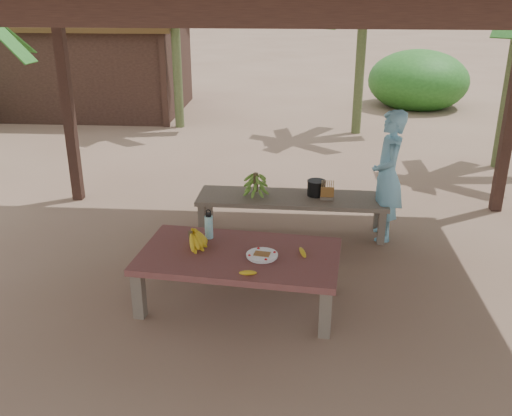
# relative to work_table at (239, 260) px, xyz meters

# --- Properties ---
(ground) EXTENTS (80.00, 80.00, 0.00)m
(ground) POSITION_rel_work_table_xyz_m (0.32, 0.23, -0.43)
(ground) COLOR brown
(ground) RESTS_ON ground
(work_table) EXTENTS (1.90, 1.19, 0.50)m
(work_table) POSITION_rel_work_table_xyz_m (0.00, 0.00, 0.00)
(work_table) COLOR brown
(work_table) RESTS_ON ground
(bench) EXTENTS (2.22, 0.66, 0.45)m
(bench) POSITION_rel_work_table_xyz_m (0.45, 1.62, -0.04)
(bench) COLOR brown
(bench) RESTS_ON ground
(ripe_banana_bunch) EXTENTS (0.30, 0.26, 0.18)m
(ripe_banana_bunch) POSITION_rel_work_table_xyz_m (-0.46, 0.09, 0.15)
(ripe_banana_bunch) COLOR gold
(ripe_banana_bunch) RESTS_ON work_table
(plate) EXTENTS (0.28, 0.28, 0.04)m
(plate) POSITION_rel_work_table_xyz_m (0.21, -0.07, 0.08)
(plate) COLOR white
(plate) RESTS_ON work_table
(loose_banana_front) EXTENTS (0.16, 0.08, 0.04)m
(loose_banana_front) POSITION_rel_work_table_xyz_m (0.12, -0.41, 0.09)
(loose_banana_front) COLOR gold
(loose_banana_front) RESTS_ON work_table
(loose_banana_side) EXTENTS (0.07, 0.17, 0.04)m
(loose_banana_side) POSITION_rel_work_table_xyz_m (0.57, 0.01, 0.09)
(loose_banana_side) COLOR gold
(loose_banana_side) RESTS_ON work_table
(water_flask) EXTENTS (0.08, 0.08, 0.29)m
(water_flask) POSITION_rel_work_table_xyz_m (-0.32, 0.31, 0.19)
(water_flask) COLOR #43C1D3
(water_flask) RESTS_ON work_table
(green_banana_stalk) EXTENTS (0.26, 0.26, 0.29)m
(green_banana_stalk) POSITION_rel_work_table_xyz_m (0.03, 1.64, 0.16)
(green_banana_stalk) COLOR #598C2D
(green_banana_stalk) RESTS_ON bench
(cooking_pot) EXTENTS (0.21, 0.21, 0.18)m
(cooking_pot) POSITION_rel_work_table_xyz_m (0.74, 1.69, 0.10)
(cooking_pot) COLOR black
(cooking_pot) RESTS_ON bench
(skewer_rack) EXTENTS (0.18, 0.09, 0.24)m
(skewer_rack) POSITION_rel_work_table_xyz_m (0.86, 1.56, 0.14)
(skewer_rack) COLOR #A57F47
(skewer_rack) RESTS_ON bench
(woman) EXTENTS (0.36, 0.55, 1.50)m
(woman) POSITION_rel_work_table_xyz_m (1.53, 1.56, 0.32)
(woman) COLOR #77C0E2
(woman) RESTS_ON ground
(hut) EXTENTS (4.40, 3.43, 2.85)m
(hut) POSITION_rel_work_table_xyz_m (-4.18, 8.23, 0.67)
(hut) COLOR black
(hut) RESTS_ON ground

